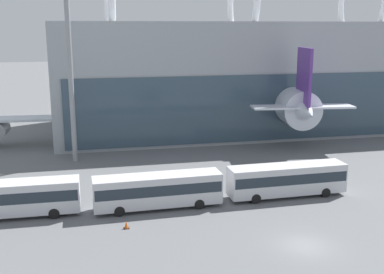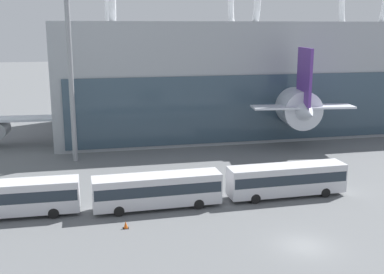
{
  "view_description": "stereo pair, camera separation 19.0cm",
  "coord_description": "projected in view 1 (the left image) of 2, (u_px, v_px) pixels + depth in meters",
  "views": [
    {
      "loc": [
        -16.85,
        -33.31,
        17.47
      ],
      "look_at": [
        -4.17,
        23.53,
        4.0
      ],
      "focal_mm": 45.0,
      "sensor_mm": 36.0,
      "label": 1
    },
    {
      "loc": [
        -16.67,
        -33.35,
        17.47
      ],
      "look_at": [
        -4.17,
        23.53,
        4.0
      ],
      "focal_mm": 45.0,
      "sensor_mm": 36.0,
      "label": 2
    }
  ],
  "objects": [
    {
      "name": "ground_plane",
      "position": [
        305.0,
        246.0,
        39.18
      ],
      "size": [
        440.0,
        440.0,
        0.0
      ],
      "primitive_type": "plane",
      "color": "slate"
    },
    {
      "name": "airliner_at_gate_far",
      "position": [
        275.0,
        97.0,
        82.25
      ],
      "size": [
        40.17,
        38.45,
        14.56
      ],
      "rotation": [
        0.0,
        0.0,
        1.45
      ],
      "color": "silver",
      "rests_on": "ground_plane"
    },
    {
      "name": "shuttle_bus_0",
      "position": [
        11.0,
        197.0,
        44.67
      ],
      "size": [
        12.53,
        2.88,
        3.38
      ],
      "rotation": [
        0.0,
        0.0,
        -0.01
      ],
      "color": "silver",
      "rests_on": "ground_plane"
    },
    {
      "name": "shuttle_bus_1",
      "position": [
        158.0,
        189.0,
        46.85
      ],
      "size": [
        12.54,
        2.96,
        3.38
      ],
      "rotation": [
        0.0,
        0.0,
        0.02
      ],
      "color": "silver",
      "rests_on": "ground_plane"
    },
    {
      "name": "shuttle_bus_2",
      "position": [
        287.0,
        178.0,
        50.14
      ],
      "size": [
        12.54,
        2.93,
        3.38
      ],
      "rotation": [
        0.0,
        0.0,
        0.02
      ],
      "color": "silver",
      "rests_on": "ground_plane"
    },
    {
      "name": "floodlight_mast",
      "position": [
        67.0,
        8.0,
        59.4
      ],
      "size": [
        3.06,
        3.06,
        29.19
      ],
      "color": "gray",
      "rests_on": "ground_plane"
    },
    {
      "name": "lane_stripe_2",
      "position": [
        292.0,
        192.0,
        51.76
      ],
      "size": [
        8.27,
        1.63,
        0.01
      ],
      "primitive_type": "cube",
      "rotation": [
        0.0,
        0.0,
        0.17
      ],
      "color": "silver",
      "rests_on": "ground_plane"
    },
    {
      "name": "traffic_cone_0",
      "position": [
        126.0,
        225.0,
        42.47
      ],
      "size": [
        0.52,
        0.52,
        0.67
      ],
      "color": "black",
      "rests_on": "ground_plane"
    }
  ]
}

